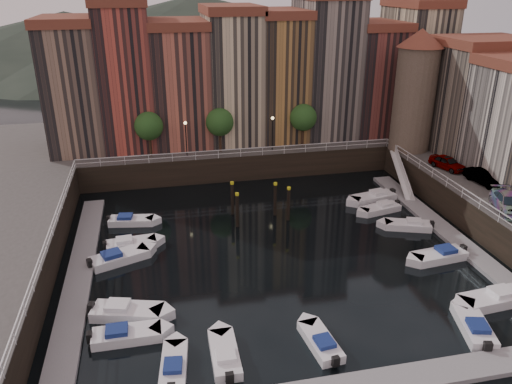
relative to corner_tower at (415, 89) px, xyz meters
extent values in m
plane|color=black|center=(-20.00, -14.50, -10.19)|extent=(200.00, 200.00, 0.00)
cube|color=black|center=(-20.00, 11.50, -8.69)|extent=(80.00, 20.00, 3.00)
cube|color=gray|center=(-36.20, -15.50, -10.02)|extent=(2.00, 28.00, 0.35)
cube|color=gray|center=(-3.80, -15.50, -10.02)|extent=(2.00, 28.00, 0.35)
cone|color=#2D382D|center=(-50.00, 95.50, -3.19)|extent=(80.00, 80.00, 14.00)
cone|color=#2D382D|center=(-15.00, 95.50, -1.19)|extent=(100.00, 100.00, 18.00)
cone|color=#2D382D|center=(20.00, 95.50, -4.19)|extent=(70.00, 70.00, 12.00)
cube|color=#846754|center=(-38.00, 9.00, -0.19)|extent=(6.00, 10.00, 14.00)
cube|color=brown|center=(-38.00, 9.00, 7.31)|extent=(6.30, 10.30, 1.00)
cube|color=#B14637|center=(-32.10, 9.00, 0.81)|extent=(5.80, 10.00, 16.00)
cube|color=brown|center=(-32.10, 9.00, 9.31)|extent=(6.10, 10.30, 1.00)
cube|color=#B45E49|center=(-25.95, 9.00, -0.44)|extent=(6.50, 10.00, 13.50)
cube|color=brown|center=(-25.95, 9.00, 6.81)|extent=(6.80, 10.30, 1.00)
cube|color=beige|center=(-19.60, 9.00, 0.31)|extent=(6.20, 10.00, 15.00)
cube|color=brown|center=(-19.60, 9.00, 8.31)|extent=(6.50, 10.30, 1.00)
cube|color=#AA7A3E|center=(-13.70, 9.00, 0.06)|extent=(5.60, 10.00, 14.50)
cube|color=brown|center=(-13.70, 9.00, 7.81)|extent=(5.90, 10.30, 1.00)
cube|color=gray|center=(-7.70, 9.00, 1.06)|extent=(6.40, 10.00, 16.50)
cube|color=brown|center=(-1.50, 9.00, -0.69)|extent=(6.00, 10.00, 13.00)
cube|color=brown|center=(-1.50, 9.00, 6.31)|extent=(6.30, 10.30, 1.00)
cube|color=beige|center=(4.45, 9.00, 0.56)|extent=(5.90, 10.00, 15.50)
cube|color=brown|center=(4.45, 9.00, 8.81)|extent=(6.20, 10.30, 1.00)
cube|color=#7C6E5D|center=(6.50, -2.50, -1.19)|extent=(9.00, 8.00, 12.00)
cube|color=brown|center=(6.50, -2.50, 5.31)|extent=(9.30, 8.30, 1.00)
cylinder|color=#6B5B4C|center=(0.00, 0.00, -1.19)|extent=(4.60, 4.60, 12.00)
cone|color=brown|center=(0.00, 0.00, 5.61)|extent=(5.20, 5.20, 2.00)
cylinder|color=black|center=(-30.00, 3.70, -5.99)|extent=(0.30, 0.30, 2.40)
sphere|color=#1E4719|center=(-30.00, 3.70, -3.59)|extent=(3.20, 3.20, 3.20)
cylinder|color=black|center=(-22.00, 3.70, -5.99)|extent=(0.30, 0.30, 2.40)
sphere|color=#1E4719|center=(-22.00, 3.70, -3.59)|extent=(3.20, 3.20, 3.20)
cylinder|color=black|center=(-12.00, 3.70, -5.99)|extent=(0.30, 0.30, 2.40)
sphere|color=#1E4719|center=(-12.00, 3.70, -3.59)|extent=(3.20, 3.20, 3.20)
cylinder|color=black|center=(-26.00, 2.70, -5.19)|extent=(0.12, 0.12, 4.00)
sphere|color=#FFD88C|center=(-26.00, 2.70, -3.19)|extent=(0.36, 0.36, 0.36)
cylinder|color=black|center=(-16.00, 2.70, -5.19)|extent=(0.12, 0.12, 4.00)
sphere|color=#FFD88C|center=(-16.00, 2.70, -3.19)|extent=(0.36, 0.36, 0.36)
cube|color=white|center=(-20.00, 1.50, -6.24)|extent=(36.00, 0.08, 0.08)
cube|color=white|center=(-20.00, 1.50, -6.69)|extent=(36.00, 0.06, 0.06)
cube|color=white|center=(-2.00, -15.50, -6.24)|extent=(0.08, 34.00, 0.08)
cube|color=white|center=(-2.00, -15.50, -6.69)|extent=(0.06, 34.00, 0.06)
cube|color=white|center=(-38.00, -15.50, -6.24)|extent=(0.08, 34.00, 0.08)
cube|color=white|center=(-38.00, -15.50, -6.69)|extent=(0.06, 34.00, 0.06)
cube|color=white|center=(-2.90, -4.50, -8.44)|extent=(2.78, 8.26, 2.81)
cube|color=white|center=(-2.90, -4.50, -7.94)|extent=(1.93, 8.32, 3.65)
cylinder|color=black|center=(-22.45, -9.84, -8.69)|extent=(0.32, 0.32, 3.60)
cylinder|color=yellow|center=(-22.45, -9.84, -6.84)|extent=(0.36, 0.36, 0.25)
cylinder|color=black|center=(-22.44, -7.05, -8.69)|extent=(0.32, 0.32, 3.60)
cylinder|color=yellow|center=(-22.44, -7.05, -6.84)|extent=(0.36, 0.36, 0.25)
cylinder|color=black|center=(-17.36, -9.51, -8.69)|extent=(0.32, 0.32, 3.60)
cylinder|color=yellow|center=(-17.36, -9.51, -6.84)|extent=(0.36, 0.36, 0.25)
cylinder|color=black|center=(-18.35, -8.15, -8.69)|extent=(0.32, 0.32, 3.60)
cylinder|color=yellow|center=(-18.35, -8.15, -6.84)|extent=(0.36, 0.36, 0.25)
cube|color=white|center=(-32.35, -24.30, -9.89)|extent=(4.42, 1.72, 0.75)
cube|color=navy|center=(-32.95, -24.30, -9.44)|extent=(1.41, 1.21, 0.50)
cube|color=black|center=(-34.66, -24.29, -9.64)|extent=(0.35, 0.50, 0.70)
cube|color=white|center=(-32.35, -21.86, -9.86)|extent=(5.20, 3.12, 0.83)
cube|color=white|center=(-32.99, -21.68, -9.36)|extent=(1.85, 1.70, 0.55)
cube|color=black|center=(-34.80, -21.17, -9.59)|extent=(0.52, 0.64, 0.77)
cube|color=white|center=(-33.16, -14.09, -9.87)|extent=(5.06, 3.41, 0.80)
cube|color=navy|center=(-33.76, -14.32, -9.39)|extent=(1.87, 1.74, 0.54)
cube|color=black|center=(-35.46, -14.98, -9.60)|extent=(0.54, 0.64, 0.75)
cube|color=white|center=(-32.25, -11.83, -9.90)|extent=(4.38, 2.00, 0.73)
cube|color=white|center=(-32.82, -11.88, -9.47)|extent=(1.45, 1.27, 0.48)
cube|color=black|center=(-34.46, -12.02, -9.66)|extent=(0.38, 0.51, 0.68)
cube|color=white|center=(-32.32, -7.17, -9.91)|extent=(4.38, 2.29, 0.71)
cube|color=navy|center=(-32.88, -7.07, -9.48)|extent=(1.50, 1.34, 0.47)
cube|color=black|center=(-34.47, -6.80, -9.67)|extent=(0.41, 0.52, 0.66)
cube|color=white|center=(-6.60, -25.87, -9.86)|extent=(5.02, 2.27, 0.83)
cube|color=white|center=(-5.94, -25.81, -9.36)|extent=(1.65, 1.45, 0.56)
cube|color=white|center=(-7.03, -19.43, -9.88)|extent=(4.78, 2.27, 0.79)
cube|color=navy|center=(-6.40, -19.36, -9.41)|extent=(1.60, 1.41, 0.52)
cube|color=black|center=(-4.63, -19.17, -9.62)|extent=(0.42, 0.56, 0.73)
cube|color=white|center=(-6.82, -13.63, -9.91)|extent=(4.50, 2.93, 0.72)
cube|color=white|center=(-6.28, -13.82, -9.48)|extent=(1.64, 1.52, 0.48)
cube|color=black|center=(-4.75, -14.36, -9.67)|extent=(0.47, 0.56, 0.67)
cube|color=white|center=(-7.76, -9.65, -9.91)|extent=(4.38, 2.45, 0.71)
cube|color=white|center=(-7.21, -9.53, -9.49)|extent=(1.53, 1.38, 0.47)
cube|color=black|center=(-5.65, -9.19, -9.68)|extent=(0.42, 0.53, 0.66)
cube|color=white|center=(-7.38, -7.05, -9.87)|extent=(5.08, 2.75, 0.82)
cube|color=white|center=(-6.74, -6.93, -9.37)|extent=(1.75, 1.58, 0.55)
cube|color=black|center=(-4.91, -6.57, -9.59)|extent=(0.48, 0.61, 0.76)
cube|color=white|center=(-29.52, -27.66, -9.92)|extent=(2.02, 4.13, 0.68)
cube|color=navy|center=(-29.59, -28.20, -9.52)|extent=(1.23, 1.39, 0.45)
cube|color=white|center=(-26.40, -27.42, -9.90)|extent=(1.74, 4.31, 0.73)
cube|color=white|center=(-26.42, -28.00, -9.46)|extent=(1.19, 1.38, 0.49)
cube|color=black|center=(-26.45, -29.66, -9.66)|extent=(0.49, 0.35, 0.68)
cube|color=white|center=(-20.22, -27.53, -9.92)|extent=(2.00, 4.18, 0.69)
cube|color=navy|center=(-20.16, -28.07, -9.51)|extent=(1.24, 1.40, 0.46)
cube|color=black|center=(-19.98, -29.62, -9.69)|extent=(0.49, 0.37, 0.64)
cube|color=white|center=(-9.70, -28.21, -9.89)|extent=(2.78, 4.75, 0.76)
cube|color=navy|center=(-9.85, -28.80, -9.43)|extent=(1.53, 1.68, 0.51)
cube|color=black|center=(-10.28, -30.47, -9.64)|extent=(0.58, 0.47, 0.71)
imported|color=gray|center=(0.67, -7.24, -6.49)|extent=(2.76, 4.41, 1.40)
imported|color=gray|center=(1.91, -11.91, -6.46)|extent=(2.20, 4.62, 1.46)
imported|color=gray|center=(0.08, -17.80, -6.45)|extent=(3.54, 5.53, 1.49)
camera|label=1|loc=(-29.62, -51.67, 11.45)|focal=35.00mm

